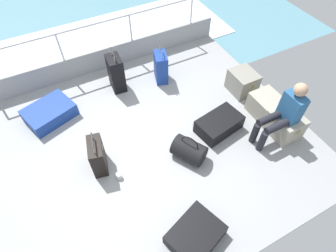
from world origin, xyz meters
The scene contains 16 objects.
ground_plane centered at (0.00, 0.00, -0.03)m, with size 4.40×5.20×0.06m, color #939699.
gunwale_port centered at (-2.17, 0.00, 0.23)m, with size 0.06×5.20×0.45m, color #939699.
railing_port centered at (-2.17, 0.00, 0.78)m, with size 0.04×4.20×1.02m.
sea_wake centered at (-3.60, 0.00, -0.34)m, with size 12.00×12.00×0.01m.
cargo_crate_0 centered at (-0.30, 2.12, 0.21)m, with size 0.53×0.43×0.42m.
cargo_crate_1 centered at (0.40, 2.12, 0.19)m, with size 0.62×0.46×0.38m.
cargo_crate_2 centered at (0.86, 2.10, 0.21)m, with size 0.55×0.44×0.41m.
passenger_seated centered at (0.86, 1.92, 0.59)m, with size 0.34×0.66×1.11m.
suitcase_0 centered at (-1.47, 0.07, 0.35)m, with size 0.39×0.27×0.85m.
suitcase_1 centered at (1.67, -0.09, 0.10)m, with size 0.72×0.81×0.21m.
suitcase_2 centered at (-1.30, 0.91, 0.29)m, with size 0.43×0.33×0.80m.
suitcase_3 centered at (-1.30, -1.27, 0.12)m, with size 0.81×0.94×0.24m.
suitcase_4 centered at (0.30, 1.19, 0.13)m, with size 0.58×0.82×0.26m.
suitcase_5 centered at (0.06, -0.82, 0.27)m, with size 0.46×0.29×0.67m.
duffel_bag centered at (0.55, 0.46, 0.17)m, with size 0.60×0.54×0.49m.
paper_cup centered at (0.39, -0.65, 0.05)m, with size 0.08×0.08×0.10m, color white.
Camera 1 is at (2.53, -0.95, 3.74)m, focal length 29.74 mm.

